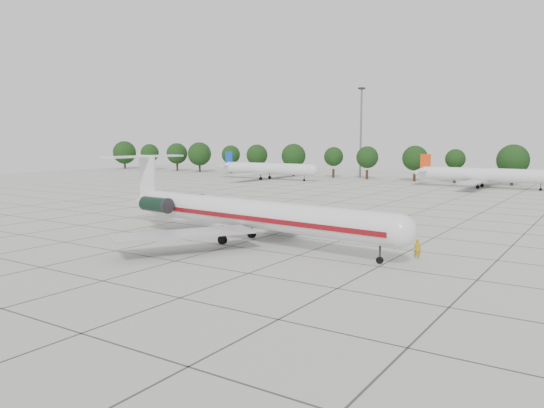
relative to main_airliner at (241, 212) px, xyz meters
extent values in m
plane|color=beige|center=(0.62, 5.30, -3.14)|extent=(260.00, 260.00, 0.00)
cube|color=#383838|center=(0.62, 20.30, -3.13)|extent=(170.00, 170.00, 0.02)
cylinder|color=silver|center=(2.10, -0.21, -0.03)|extent=(32.13, 6.12, 2.93)
sphere|color=silver|center=(18.02, -1.81, -0.03)|extent=(2.93, 2.93, 2.93)
cone|color=silver|center=(-16.03, 1.61, -0.03)|extent=(4.72, 3.36, 2.93)
cube|color=maroon|center=(2.25, 1.27, -0.25)|extent=(30.96, 3.17, 0.49)
cube|color=maroon|center=(1.95, -1.69, -0.25)|extent=(30.96, 3.17, 0.49)
cube|color=#B7BABC|center=(0.69, 7.97, -1.23)|extent=(8.26, 13.94, 0.27)
cube|color=#B7BABC|center=(-0.92, -7.95, -1.23)|extent=(10.33, 13.55, 0.27)
cube|color=black|center=(-10.53, 3.07, 0.24)|extent=(2.06, 1.35, 0.22)
cylinder|color=black|center=(-10.46, 3.69, 0.24)|extent=(4.41, 2.11, 1.69)
cube|color=black|center=(-10.93, -0.91, 0.24)|extent=(2.06, 1.35, 0.22)
cylinder|color=black|center=(-10.99, -1.53, 0.24)|extent=(4.41, 2.11, 1.69)
cube|color=silver|center=(-15.59, 1.57, 3.08)|extent=(2.86, 0.53, 5.33)
cube|color=silver|center=(-16.21, 1.63, 5.57)|extent=(3.72, 10.88, 0.20)
cylinder|color=black|center=(16.25, -1.64, -2.30)|extent=(0.19, 0.19, 1.69)
cylinder|color=black|center=(16.25, -1.64, -2.83)|extent=(0.64, 0.31, 0.62)
cylinder|color=black|center=(-0.32, 2.36, -1.98)|extent=(0.23, 0.23, 1.60)
cylinder|color=black|center=(-0.32, 2.36, -2.70)|extent=(0.94, 0.62, 0.89)
cylinder|color=black|center=(-0.79, -2.24, -1.98)|extent=(0.23, 0.23, 1.60)
cylinder|color=black|center=(-0.79, -2.24, -2.70)|extent=(0.94, 0.62, 0.89)
imported|color=#B98F0A|center=(18.34, 2.14, -2.23)|extent=(0.71, 0.51, 1.81)
cylinder|color=silver|center=(-46.20, 74.63, -0.14)|extent=(27.20, 3.00, 3.00)
cube|color=#B7BABC|center=(-47.20, 74.63, -1.34)|extent=(3.50, 27.20, 0.25)
cube|color=#0D3BB0|center=(-59.64, 74.63, 2.46)|extent=(2.40, 0.25, 3.60)
cylinder|color=black|center=(-47.20, 76.83, -2.74)|extent=(0.80, 0.45, 0.80)
cylinder|color=black|center=(-47.20, 72.43, -2.74)|extent=(0.80, 0.45, 0.80)
cylinder|color=silver|center=(8.45, 79.55, -0.14)|extent=(27.20, 3.00, 3.00)
cube|color=#B7BABC|center=(7.45, 79.55, -1.34)|extent=(3.50, 27.20, 0.25)
cube|color=#E93D0D|center=(-4.99, 79.55, 2.46)|extent=(2.40, 0.25, 3.60)
cylinder|color=black|center=(7.45, 81.75, -2.74)|extent=(0.80, 0.45, 0.80)
cylinder|color=black|center=(7.45, 77.35, -2.74)|extent=(0.80, 0.45, 0.80)
cylinder|color=#332114|center=(-120.78, 90.30, -1.89)|extent=(0.70, 0.70, 2.50)
sphere|color=black|center=(-120.78, 90.30, 2.86)|extent=(8.44, 8.44, 8.44)
cylinder|color=#332114|center=(-107.59, 90.30, -1.89)|extent=(0.70, 0.70, 2.50)
sphere|color=black|center=(-107.59, 90.30, 2.86)|extent=(6.44, 6.44, 6.44)
cylinder|color=#332114|center=(-94.40, 90.30, -1.89)|extent=(0.70, 0.70, 2.50)
sphere|color=black|center=(-94.40, 90.30, 2.86)|extent=(7.14, 7.14, 7.14)
cylinder|color=#332114|center=(-84.21, 90.30, -1.89)|extent=(0.70, 0.70, 2.50)
sphere|color=black|center=(-84.21, 90.30, 2.86)|extent=(7.79, 7.79, 7.79)
cylinder|color=#332114|center=(-71.02, 90.30, -1.89)|extent=(0.70, 0.70, 2.50)
sphere|color=black|center=(-71.02, 90.30, 2.86)|extent=(5.94, 5.94, 5.94)
cylinder|color=#332114|center=(-60.83, 90.30, -1.89)|extent=(0.70, 0.70, 2.50)
sphere|color=black|center=(-60.83, 90.30, 2.86)|extent=(6.57, 6.57, 6.57)
cylinder|color=#332114|center=(-47.64, 90.30, -1.89)|extent=(0.70, 0.70, 2.50)
sphere|color=black|center=(-47.64, 90.30, 2.86)|extent=(7.15, 7.15, 7.15)
cylinder|color=#332114|center=(-34.45, 90.30, -1.89)|extent=(0.70, 0.70, 2.50)
sphere|color=black|center=(-34.45, 90.30, 2.86)|extent=(5.43, 5.43, 5.43)
cylinder|color=#332114|center=(-24.26, 90.30, -1.89)|extent=(0.70, 0.70, 2.50)
sphere|color=black|center=(-24.26, 90.30, 2.86)|extent=(5.99, 5.99, 5.99)
cylinder|color=#332114|center=(-11.07, 90.30, -1.89)|extent=(0.70, 0.70, 2.50)
sphere|color=black|center=(-11.07, 90.30, 2.86)|extent=(6.50, 6.50, 6.50)
cylinder|color=#332114|center=(-0.88, 90.30, -1.89)|extent=(0.70, 0.70, 2.50)
sphere|color=black|center=(-0.88, 90.30, 2.86)|extent=(4.93, 4.93, 4.93)
cylinder|color=#332114|center=(12.31, 90.30, -1.89)|extent=(0.70, 0.70, 2.50)
sphere|color=black|center=(12.31, 90.30, 2.86)|extent=(7.40, 7.40, 7.40)
cylinder|color=slate|center=(-29.38, 97.30, 9.36)|extent=(0.56, 0.56, 25.00)
cube|color=black|center=(-29.38, 97.30, 22.06)|extent=(1.60, 1.60, 0.50)
camera|label=1|loc=(33.22, -44.71, 7.66)|focal=35.00mm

